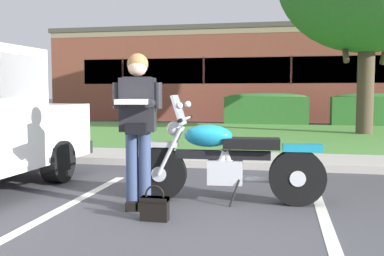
{
  "coord_description": "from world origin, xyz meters",
  "views": [
    {
      "loc": [
        0.33,
        -3.99,
        1.29
      ],
      "look_at": [
        -0.8,
        1.41,
        0.85
      ],
      "focal_mm": 42.56,
      "sensor_mm": 36.0,
      "label": 1
    }
  ],
  "objects_px": {
    "rider_person": "(138,118)",
    "hedge_left": "(266,108)",
    "hedge_center_left": "(378,109)",
    "brick_building": "(290,76)",
    "handbag": "(155,206)",
    "motorcycle": "(234,161)"
  },
  "relations": [
    {
      "from": "handbag",
      "to": "brick_building",
      "type": "relative_size",
      "value": 0.02
    },
    {
      "from": "hedge_left",
      "to": "hedge_center_left",
      "type": "xyz_separation_m",
      "value": [
        4.09,
        -0.0,
        0.0
      ]
    },
    {
      "from": "motorcycle",
      "to": "hedge_center_left",
      "type": "height_order",
      "value": "motorcycle"
    },
    {
      "from": "handbag",
      "to": "hedge_center_left",
      "type": "distance_m",
      "value": 14.29
    },
    {
      "from": "rider_person",
      "to": "brick_building",
      "type": "height_order",
      "value": "brick_building"
    },
    {
      "from": "handbag",
      "to": "hedge_left",
      "type": "relative_size",
      "value": 0.11
    },
    {
      "from": "handbag",
      "to": "hedge_center_left",
      "type": "height_order",
      "value": "hedge_center_left"
    },
    {
      "from": "rider_person",
      "to": "hedge_left",
      "type": "distance_m",
      "value": 13.17
    },
    {
      "from": "hedge_center_left",
      "to": "rider_person",
      "type": "bearing_deg",
      "value": -110.38
    },
    {
      "from": "hedge_left",
      "to": "handbag",
      "type": "bearing_deg",
      "value": -92.1
    },
    {
      "from": "hedge_center_left",
      "to": "hedge_left",
      "type": "bearing_deg",
      "value": 180.0
    },
    {
      "from": "hedge_center_left",
      "to": "handbag",
      "type": "bearing_deg",
      "value": -108.72
    },
    {
      "from": "motorcycle",
      "to": "brick_building",
      "type": "relative_size",
      "value": 0.1
    },
    {
      "from": "rider_person",
      "to": "brick_building",
      "type": "distance_m",
      "value": 18.94
    },
    {
      "from": "motorcycle",
      "to": "brick_building",
      "type": "distance_m",
      "value": 18.39
    },
    {
      "from": "handbag",
      "to": "hedge_center_left",
      "type": "xyz_separation_m",
      "value": [
        4.58,
        13.53,
        0.51
      ]
    },
    {
      "from": "motorcycle",
      "to": "hedge_center_left",
      "type": "xyz_separation_m",
      "value": [
        3.89,
        12.62,
        0.16
      ]
    },
    {
      "from": "handbag",
      "to": "hedge_center_left",
      "type": "relative_size",
      "value": 0.11
    },
    {
      "from": "brick_building",
      "to": "handbag",
      "type": "bearing_deg",
      "value": -94.24
    },
    {
      "from": "rider_person",
      "to": "hedge_center_left",
      "type": "height_order",
      "value": "rider_person"
    },
    {
      "from": "hedge_center_left",
      "to": "brick_building",
      "type": "xyz_separation_m",
      "value": [
        -3.16,
        5.68,
        1.44
      ]
    },
    {
      "from": "rider_person",
      "to": "hedge_center_left",
      "type": "bearing_deg",
      "value": 69.62
    }
  ]
}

